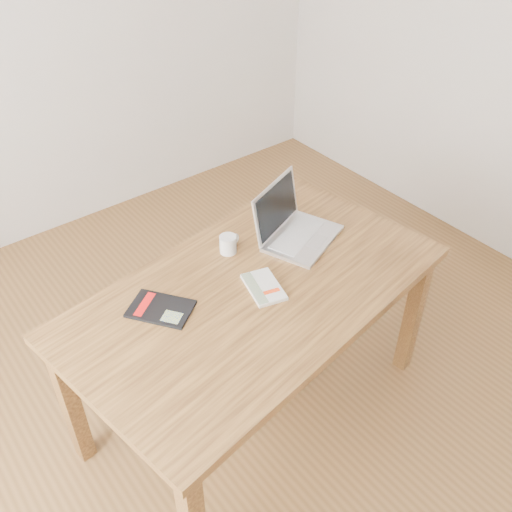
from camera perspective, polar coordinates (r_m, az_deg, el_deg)
room at (r=1.85m, az=-2.45°, el=9.40°), size 4.04×4.04×2.70m
desk at (r=2.32m, az=-0.06°, el=-4.86°), size 1.65×1.10×0.75m
white_guidebook at (r=2.26m, az=0.77°, el=-3.13°), size 0.17×0.22×0.02m
black_guidebook at (r=2.20m, az=-9.52°, el=-5.23°), size 0.26×0.28×0.01m
laptop at (r=2.51m, az=3.75°, el=2.93°), size 0.42×0.39×0.24m
coffee_mug at (r=2.42m, az=-2.77°, el=1.24°), size 0.11×0.07×0.08m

